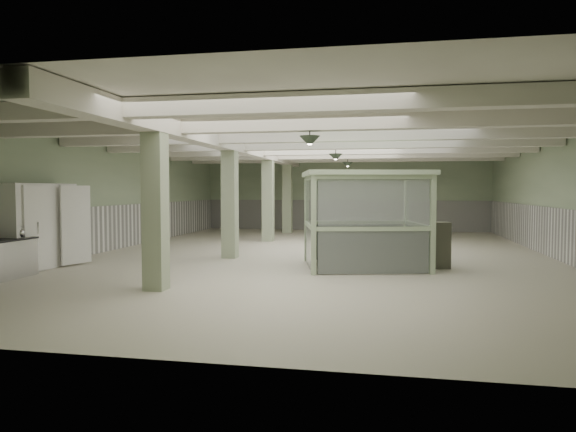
# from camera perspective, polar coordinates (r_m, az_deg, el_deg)

# --- Properties ---
(floor) EXTENTS (20.00, 20.00, 0.00)m
(floor) POSITION_cam_1_polar(r_m,az_deg,el_deg) (15.92, 3.29, -4.40)
(floor) COLOR beige
(floor) RESTS_ON ground
(ceiling) EXTENTS (14.00, 20.00, 0.02)m
(ceiling) POSITION_cam_1_polar(r_m,az_deg,el_deg) (15.87, 3.33, 8.60)
(ceiling) COLOR white
(ceiling) RESTS_ON wall_back
(wall_back) EXTENTS (14.00, 0.02, 3.60)m
(wall_back) POSITION_cam_1_polar(r_m,az_deg,el_deg) (25.74, 6.26, 2.43)
(wall_back) COLOR #A0B38F
(wall_back) RESTS_ON floor
(wall_front) EXTENTS (14.00, 0.02, 3.60)m
(wall_front) POSITION_cam_1_polar(r_m,az_deg,el_deg) (6.03, -9.40, 0.59)
(wall_front) COLOR #A0B38F
(wall_front) RESTS_ON floor
(wall_left) EXTENTS (0.02, 20.00, 3.60)m
(wall_left) POSITION_cam_1_polar(r_m,az_deg,el_deg) (18.10, -19.24, 2.04)
(wall_left) COLOR #A0B38F
(wall_left) RESTS_ON floor
(wall_right) EXTENTS (0.02, 20.00, 3.60)m
(wall_right) POSITION_cam_1_polar(r_m,az_deg,el_deg) (16.40, 28.34, 1.77)
(wall_right) COLOR #A0B38F
(wall_right) RESTS_ON floor
(wainscot_left) EXTENTS (0.05, 19.90, 1.50)m
(wainscot_left) POSITION_cam_1_polar(r_m,az_deg,el_deg) (18.14, -19.12, -1.27)
(wainscot_left) COLOR white
(wainscot_left) RESTS_ON floor
(wainscot_right) EXTENTS (0.05, 19.90, 1.50)m
(wainscot_right) POSITION_cam_1_polar(r_m,az_deg,el_deg) (16.45, 28.17, -1.89)
(wainscot_right) COLOR white
(wainscot_right) RESTS_ON floor
(wainscot_back) EXTENTS (13.90, 0.05, 1.50)m
(wainscot_back) POSITION_cam_1_polar(r_m,az_deg,el_deg) (25.75, 6.25, 0.09)
(wainscot_back) COLOR white
(wainscot_back) RESTS_ON floor
(girder) EXTENTS (0.45, 19.90, 0.40)m
(girder) POSITION_cam_1_polar(r_m,az_deg,el_deg) (16.37, -5.46, 7.65)
(girder) COLOR silver
(girder) RESTS_ON ceiling
(beam_a) EXTENTS (13.90, 0.35, 0.32)m
(beam_a) POSITION_cam_1_polar(r_m,az_deg,el_deg) (8.53, -3.52, 12.24)
(beam_a) COLOR silver
(beam_a) RESTS_ON ceiling
(beam_b) EXTENTS (13.90, 0.35, 0.32)m
(beam_b) POSITION_cam_1_polar(r_m,az_deg,el_deg) (10.94, -0.20, 10.20)
(beam_b) COLOR silver
(beam_b) RESTS_ON ceiling
(beam_c) EXTENTS (13.90, 0.35, 0.32)m
(beam_c) POSITION_cam_1_polar(r_m,az_deg,el_deg) (13.39, 1.89, 8.88)
(beam_c) COLOR silver
(beam_c) RESTS_ON ceiling
(beam_d) EXTENTS (13.90, 0.35, 0.32)m
(beam_d) POSITION_cam_1_polar(r_m,az_deg,el_deg) (15.85, 3.32, 7.96)
(beam_d) COLOR silver
(beam_d) RESTS_ON ceiling
(beam_e) EXTENTS (13.90, 0.35, 0.32)m
(beam_e) POSITION_cam_1_polar(r_m,az_deg,el_deg) (18.32, 4.37, 7.28)
(beam_e) COLOR silver
(beam_e) RESTS_ON ceiling
(beam_f) EXTENTS (13.90, 0.35, 0.32)m
(beam_f) POSITION_cam_1_polar(r_m,az_deg,el_deg) (20.80, 5.16, 6.77)
(beam_f) COLOR silver
(beam_f) RESTS_ON ceiling
(beam_g) EXTENTS (13.90, 0.35, 0.32)m
(beam_g) POSITION_cam_1_polar(r_m,az_deg,el_deg) (23.29, 5.78, 6.36)
(beam_g) COLOR silver
(beam_g) RESTS_ON ceiling
(column_a) EXTENTS (0.42, 0.42, 3.60)m
(column_a) POSITION_cam_1_polar(r_m,az_deg,el_deg) (10.69, -14.53, 1.57)
(column_a) COLOR #9EAD8B
(column_a) RESTS_ON floor
(column_b) EXTENTS (0.42, 0.42, 3.60)m
(column_b) POSITION_cam_1_polar(r_m,az_deg,el_deg) (15.36, -6.49, 2.05)
(column_b) COLOR #9EAD8B
(column_b) RESTS_ON floor
(column_c) EXTENTS (0.42, 0.42, 3.60)m
(column_c) POSITION_cam_1_polar(r_m,az_deg,el_deg) (20.18, -2.23, 2.29)
(column_c) COLOR #9EAD8B
(column_c) RESTS_ON floor
(column_d) EXTENTS (0.42, 0.42, 3.60)m
(column_d) POSITION_cam_1_polar(r_m,az_deg,el_deg) (24.10, -0.07, 2.41)
(column_d) COLOR #9EAD8B
(column_d) RESTS_ON floor
(pendant_front) EXTENTS (0.44, 0.44, 0.22)m
(pendant_front) POSITION_cam_1_polar(r_m,az_deg,el_deg) (10.82, 2.43, 8.31)
(pendant_front) COLOR #2D3A2B
(pendant_front) RESTS_ON ceiling
(pendant_mid) EXTENTS (0.44, 0.44, 0.22)m
(pendant_mid) POSITION_cam_1_polar(r_m,az_deg,el_deg) (16.26, 5.31, 6.52)
(pendant_mid) COLOR #2D3A2B
(pendant_mid) RESTS_ON ceiling
(pendant_back) EXTENTS (0.44, 0.44, 0.22)m
(pendant_back) POSITION_cam_1_polar(r_m,az_deg,el_deg) (21.24, 6.64, 5.68)
(pendant_back) COLOR #2D3A2B
(pendant_back) RESTS_ON ceiling
(pitcher_far) EXTENTS (0.20, 0.23, 0.28)m
(pitcher_far) POSITION_cam_1_polar(r_m,az_deg,el_deg) (13.65, -27.55, -1.59)
(pitcher_far) COLOR #B2B2B6
(pitcher_far) RESTS_ON prep_counter
(orange_bowl) EXTENTS (0.33, 0.33, 0.09)m
(orange_bowl) POSITION_cam_1_polar(r_m,az_deg,el_deg) (13.83, -28.32, -1.93)
(orange_bowl) COLOR #B2B2B7
(orange_bowl) RESTS_ON prep_counter
(walkin_cooler) EXTENTS (0.93, 2.39, 2.19)m
(walkin_cooler) POSITION_cam_1_polar(r_m,az_deg,el_deg) (14.59, -25.82, -1.04)
(walkin_cooler) COLOR white
(walkin_cooler) RESTS_ON floor
(guard_booth) EXTENTS (3.63, 3.27, 2.51)m
(guard_booth) POSITION_cam_1_polar(r_m,az_deg,el_deg) (13.56, 8.50, 1.53)
(guard_booth) COLOR #AFC69E
(guard_booth) RESTS_ON floor
(filing_cabinet) EXTENTS (0.49, 0.62, 1.20)m
(filing_cabinet) POSITION_cam_1_polar(r_m,az_deg,el_deg) (13.94, 16.59, -3.10)
(filing_cabinet) COLOR #515345
(filing_cabinet) RESTS_ON floor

